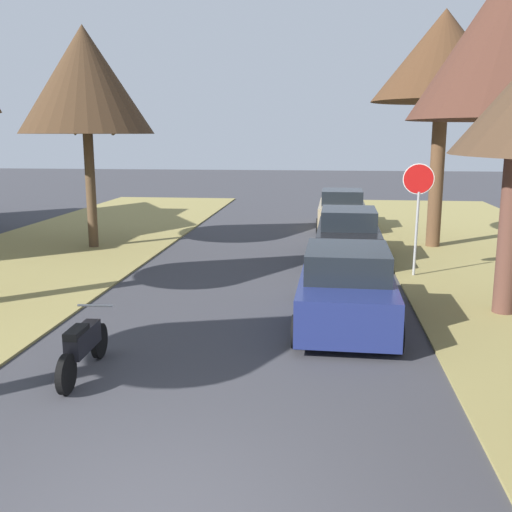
{
  "coord_description": "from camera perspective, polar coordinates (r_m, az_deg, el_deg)",
  "views": [
    {
      "loc": [
        1.6,
        -4.84,
        3.73
      ],
      "look_at": [
        0.27,
        6.87,
        1.33
      ],
      "focal_mm": 41.63,
      "sensor_mm": 36.0,
      "label": 1
    }
  ],
  "objects": [
    {
      "name": "street_tree_right_mid_b",
      "position": [
        20.8,
        17.6,
        17.72
      ],
      "size": [
        4.52,
        4.52,
        7.6
      ],
      "color": "brown",
      "rests_on": "grass_verge_right"
    },
    {
      "name": "street_tree_left_mid_b",
      "position": [
        20.46,
        -16.13,
        15.89
      ],
      "size": [
        4.3,
        4.3,
        7.1
      ],
      "color": "#4F3B28",
      "rests_on": "grass_verge_left"
    },
    {
      "name": "parked_sedan_tan",
      "position": [
        24.52,
        8.24,
        4.37
      ],
      "size": [
        2.02,
        4.44,
        1.57
      ],
      "color": "tan",
      "rests_on": "ground"
    },
    {
      "name": "parked_motorcycle",
      "position": [
        9.82,
        -16.3,
        -8.26
      ],
      "size": [
        0.6,
        2.05,
        0.97
      ],
      "color": "black",
      "rests_on": "ground"
    },
    {
      "name": "stop_sign_far",
      "position": [
        16.11,
        15.29,
        5.66
      ],
      "size": [
        0.81,
        0.29,
        2.97
      ],
      "color": "#9EA0A5",
      "rests_on": "grass_verge_right"
    },
    {
      "name": "parked_sedan_navy",
      "position": [
        12.08,
        8.67,
        -3.02
      ],
      "size": [
        2.02,
        4.44,
        1.57
      ],
      "color": "navy",
      "rests_on": "ground"
    },
    {
      "name": "parked_sedan_black",
      "position": [
        18.26,
        8.83,
        1.92
      ],
      "size": [
        2.02,
        4.44,
        1.57
      ],
      "color": "black",
      "rests_on": "ground"
    }
  ]
}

